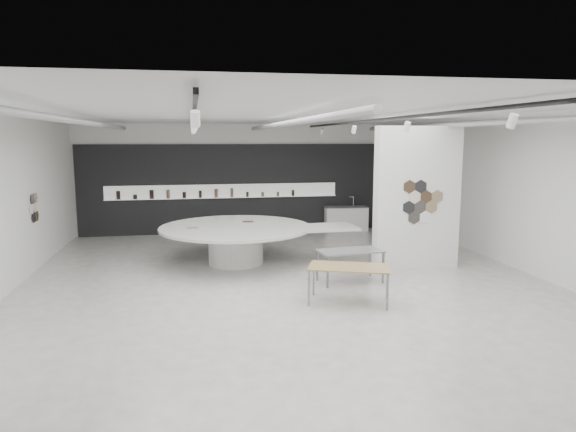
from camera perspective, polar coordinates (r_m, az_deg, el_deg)
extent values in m
cube|color=beige|center=(11.70, -0.01, -7.77)|extent=(12.00, 14.00, 0.01)
cube|color=silver|center=(11.24, -0.01, 11.21)|extent=(12.00, 14.00, 0.01)
cube|color=white|center=(18.21, -4.04, 4.21)|extent=(12.00, 0.01, 3.80)
cube|color=white|center=(4.73, 15.82, -8.92)|extent=(12.00, 0.01, 3.80)
cube|color=white|center=(13.73, 25.47, 1.94)|extent=(0.01, 14.00, 3.80)
cylinder|color=#939396|center=(11.74, -21.40, 9.61)|extent=(0.12, 12.00, 0.12)
cylinder|color=#939396|center=(11.72, -0.46, 10.20)|extent=(0.12, 12.00, 0.12)
cylinder|color=#939396|center=(13.12, 18.18, 9.61)|extent=(0.12, 12.00, 0.12)
cube|color=black|center=(11.04, -10.45, 10.57)|extent=(0.05, 13.00, 0.06)
cylinder|color=white|center=(6.04, -10.26, 10.58)|extent=(0.11, 0.18, 0.21)
cylinder|color=white|center=(9.34, -10.39, 9.85)|extent=(0.11, 0.18, 0.21)
cylinder|color=white|center=(12.64, -10.45, 9.49)|extent=(0.11, 0.18, 0.21)
cylinder|color=white|center=(15.94, -10.48, 9.29)|extent=(0.11, 0.18, 0.21)
cube|color=black|center=(11.76, 9.78, 10.46)|extent=(0.05, 13.00, 0.06)
cylinder|color=white|center=(7.27, 23.66, 9.65)|extent=(0.11, 0.18, 0.21)
cylinder|color=white|center=(10.18, 13.10, 9.65)|extent=(0.11, 0.18, 0.21)
cylinder|color=white|center=(13.27, 7.34, 9.52)|extent=(0.11, 0.18, 0.21)
cylinder|color=white|center=(16.44, 3.79, 9.39)|extent=(0.11, 0.18, 0.21)
cylinder|color=black|center=(14.23, -26.41, -0.15)|extent=(0.03, 0.28, 0.28)
cylinder|color=#453222|center=(14.48, -26.13, 0.01)|extent=(0.03, 0.28, 0.28)
cylinder|color=beige|center=(14.32, -26.33, 0.84)|extent=(0.03, 0.28, 0.28)
cylinder|color=white|center=(14.08, -26.61, 0.70)|extent=(0.03, 0.28, 0.28)
cylinder|color=black|center=(14.17, -26.53, 1.69)|extent=(0.03, 0.28, 0.28)
cylinder|color=#866F52|center=(14.42, -26.25, 1.82)|extent=(0.03, 0.28, 0.28)
cube|color=black|center=(18.18, -4.00, 3.09)|extent=(11.80, 0.10, 3.10)
cube|color=white|center=(18.03, -7.14, 2.78)|extent=(8.00, 0.06, 0.46)
cube|color=white|center=(17.99, -7.11, 2.05)|extent=(8.00, 0.18, 0.02)
cylinder|color=black|center=(18.12, -18.34, 2.21)|extent=(0.13, 0.13, 0.29)
cylinder|color=black|center=(18.06, -16.62, 2.06)|extent=(0.13, 0.13, 0.15)
cylinder|color=black|center=(18.00, -14.91, 2.34)|extent=(0.14, 0.14, 0.30)
cylinder|color=brown|center=(17.97, -13.19, 2.39)|extent=(0.12, 0.12, 0.29)
cylinder|color=black|center=(17.95, -11.45, 2.30)|extent=(0.12, 0.12, 0.21)
cylinder|color=black|center=(17.95, -9.72, 2.41)|extent=(0.10, 0.10, 0.25)
cylinder|color=brown|center=(17.96, -7.99, 2.54)|extent=(0.12, 0.12, 0.30)
cylinder|color=brown|center=(17.99, -6.26, 2.60)|extent=(0.10, 0.10, 0.31)
cylinder|color=black|center=(18.05, -4.54, 2.42)|extent=(0.09, 0.09, 0.17)
cylinder|color=brown|center=(18.11, -2.83, 2.43)|extent=(0.10, 0.10, 0.16)
cylinder|color=brown|center=(18.19, -1.13, 2.47)|extent=(0.09, 0.09, 0.15)
cylinder|color=black|center=(18.29, 0.55, 2.58)|extent=(0.09, 0.09, 0.21)
cube|color=white|center=(13.34, 14.14, 1.92)|extent=(2.20, 0.35, 3.60)
cylinder|color=black|center=(13.19, 14.45, 0.96)|extent=(0.34, 0.03, 0.34)
cylinder|color=#866F52|center=(13.32, 15.61, 0.98)|extent=(0.34, 0.03, 0.34)
cylinder|color=black|center=(13.07, 13.27, 0.93)|extent=(0.34, 0.03, 0.34)
cylinder|color=#453222|center=(13.22, 15.08, 2.08)|extent=(0.34, 0.03, 0.34)
cylinder|color=beige|center=(13.10, 13.90, 2.06)|extent=(0.34, 0.03, 0.34)
cylinder|color=white|center=(13.29, 14.99, -0.13)|extent=(0.34, 0.03, 0.34)
cylinder|color=black|center=(13.16, 13.82, -0.17)|extent=(0.34, 0.03, 0.34)
cylinder|color=#866F52|center=(13.35, 16.23, 2.10)|extent=(0.34, 0.03, 0.34)
cylinder|color=black|center=(13.13, 14.54, 3.19)|extent=(0.34, 0.03, 0.34)
cylinder|color=#453222|center=(13.01, 13.35, 3.19)|extent=(0.34, 0.03, 0.34)
cylinder|color=white|center=(13.66, -5.82, -3.36)|extent=(1.52, 1.52, 0.94)
cylinder|color=silver|center=(13.57, -5.85, -1.28)|extent=(4.21, 4.21, 0.07)
cube|color=silver|center=(13.52, 3.82, -1.27)|extent=(1.83, 1.21, 0.06)
cube|color=#866F52|center=(13.45, -10.53, -1.29)|extent=(0.29, 0.22, 0.01)
cube|color=#453222|center=(14.27, -4.47, -0.60)|extent=(0.29, 0.22, 0.01)
cube|color=#977D4E|center=(10.42, 6.82, -5.66)|extent=(1.79, 1.32, 0.03)
cube|color=slate|center=(10.24, 2.34, -8.04)|extent=(0.05, 0.05, 0.72)
cube|color=slate|center=(10.93, 2.87, -6.97)|extent=(0.05, 0.05, 0.72)
cube|color=slate|center=(10.16, 11.01, -8.34)|extent=(0.05, 0.05, 0.72)
cube|color=slate|center=(10.85, 10.96, -7.23)|extent=(0.05, 0.05, 0.72)
cube|color=slate|center=(11.91, 6.93, -3.88)|extent=(1.53, 0.90, 0.03)
cube|color=slate|center=(11.44, 4.43, -6.29)|extent=(0.05, 0.05, 0.72)
cube|color=slate|center=(12.02, 3.27, -5.54)|extent=(0.05, 0.05, 0.72)
cube|color=slate|center=(12.01, 10.53, -5.69)|extent=(0.05, 0.05, 0.72)
cube|color=slate|center=(12.56, 9.14, -5.02)|extent=(0.05, 0.05, 0.72)
cube|color=white|center=(18.58, 6.48, -0.33)|extent=(1.55, 0.69, 0.84)
cube|color=slate|center=(18.51, 6.50, 1.01)|extent=(1.59, 0.73, 0.03)
cylinder|color=silver|center=(18.69, 7.27, 1.63)|extent=(0.02, 0.02, 0.34)
cylinder|color=silver|center=(18.65, 7.05, 2.11)|extent=(0.15, 0.04, 0.02)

